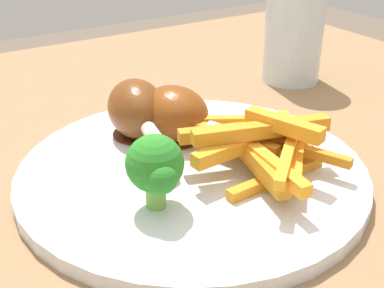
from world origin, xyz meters
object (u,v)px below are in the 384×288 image
dinner_plate (192,173)px  carrot_fries_pile (264,146)px  broccoli_floret_front (156,165)px  water_glass (294,26)px  dining_table (135,267)px  chicken_drumstick_far (180,117)px  chicken_drumstick_near (138,111)px

dinner_plate → carrot_fries_pile: carrot_fries_pile is taller
broccoli_floret_front → water_glass: (-0.27, -0.17, 0.02)m
dining_table → broccoli_floret_front: broccoli_floret_front is taller
dinner_plate → broccoli_floret_front: bearing=34.7°
dinner_plate → chicken_drumstick_far: size_ratio=2.35×
carrot_fries_pile → chicken_drumstick_far: bearing=-69.5°
broccoli_floret_front → dinner_plate: bearing=-145.3°
broccoli_floret_front → dining_table: bearing=-101.7°
dining_table → carrot_fries_pile: size_ratio=6.65×
broccoli_floret_front → chicken_drumstick_near: 0.11m
water_glass → dinner_plate: bearing=30.9°
chicken_drumstick_near → chicken_drumstick_far: 0.04m
water_glass → dining_table: bearing=17.9°
broccoli_floret_front → chicken_drumstick_near: size_ratio=0.44×
dining_table → broccoli_floret_front: size_ratio=17.73×
water_glass → chicken_drumstick_near: bearing=15.1°
carrot_fries_pile → water_glass: 0.25m
broccoli_floret_front → chicken_drumstick_near: broccoli_floret_front is taller
carrot_fries_pile → chicken_drumstick_near: chicken_drumstick_near is taller
chicken_drumstick_far → broccoli_floret_front: bearing=50.2°
chicken_drumstick_far → water_glass: size_ratio=0.91×
dining_table → water_glass: size_ratio=7.41×
dining_table → carrot_fries_pile: carrot_fries_pile is taller
dining_table → chicken_drumstick_near: (-0.02, -0.02, 0.15)m
broccoli_floret_front → chicken_drumstick_far: 0.10m
carrot_fries_pile → dinner_plate: bearing=-37.9°
dinner_plate → chicken_drumstick_near: 0.08m
dinner_plate → carrot_fries_pile: 0.06m
dinner_plate → water_glass: bearing=-149.1°
chicken_drumstick_far → dining_table: bearing=-9.0°
broccoli_floret_front → water_glass: water_glass is taller
dining_table → dinner_plate: size_ratio=3.47×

